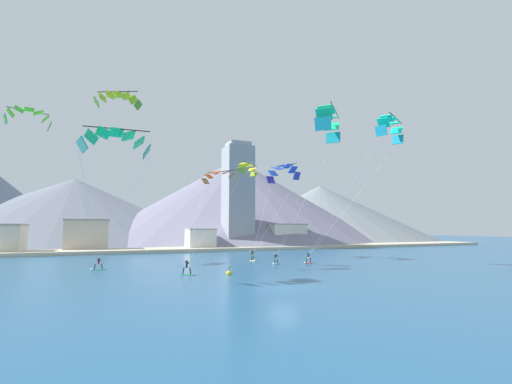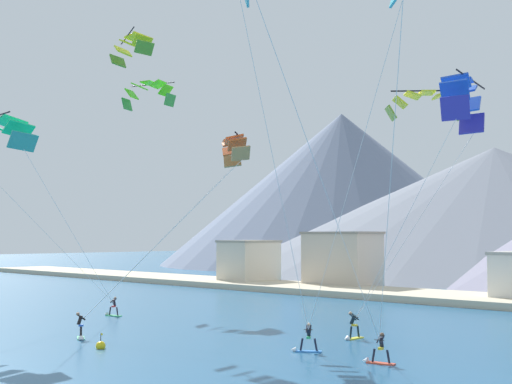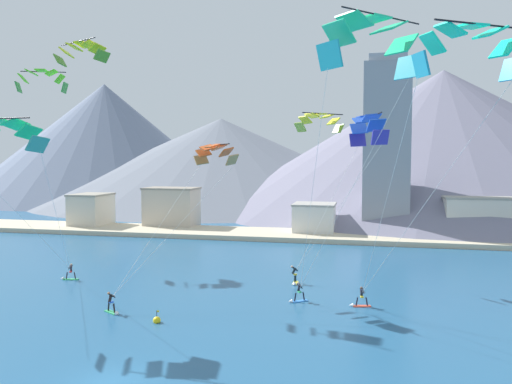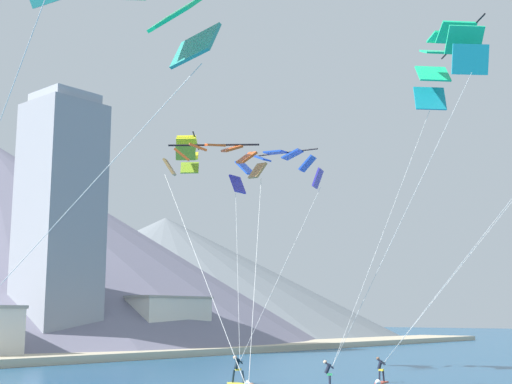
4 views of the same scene
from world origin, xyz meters
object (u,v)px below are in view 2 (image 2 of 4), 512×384
at_px(parafoil_kite_distant_mid_solo, 427,102).
at_px(parafoil_kite_distant_low_drift, 149,92).
at_px(parafoil_kite_far_left, 0,132).
at_px(kitesurfer_mid_center, 81,331).
at_px(race_marker_buoy, 101,346).
at_px(kitesurfer_near_trail, 352,330).
at_px(parafoil_kite_near_trail, 461,98).
at_px(parafoil_kite_mid_center, 233,148).
at_px(kitesurfer_far_left, 112,310).
at_px(kitesurfer_far_right, 377,355).
at_px(kitesurfer_near_lead, 305,343).
at_px(parafoil_kite_distant_high_outer, 132,46).

bearing_deg(parafoil_kite_distant_mid_solo, parafoil_kite_distant_low_drift, 177.16).
bearing_deg(parafoil_kite_far_left, parafoil_kite_distant_mid_solo, 43.10).
bearing_deg(kitesurfer_mid_center, parafoil_kite_far_left, -167.08).
bearing_deg(race_marker_buoy, kitesurfer_near_trail, 58.43).
bearing_deg(parafoil_kite_distant_mid_solo, parafoil_kite_near_trail, -40.88).
xyz_separation_m(parafoil_kite_mid_center, parafoil_kite_far_left, (-13.58, -9.64, 1.44)).
distance_m(kitesurfer_far_left, kitesurfer_far_right, 28.01).
height_order(kitesurfer_far_left, parafoil_kite_mid_center, parafoil_kite_mid_center).
bearing_deg(parafoil_kite_near_trail, race_marker_buoy, -132.99).
bearing_deg(parafoil_kite_distant_mid_solo, kitesurfer_far_left, -157.33).
bearing_deg(parafoil_kite_near_trail, kitesurfer_far_right, -92.88).
bearing_deg(parafoil_kite_far_left, kitesurfer_mid_center, 12.92).
height_order(kitesurfer_near_trail, kitesurfer_far_left, kitesurfer_near_trail).
bearing_deg(kitesurfer_far_left, parafoil_kite_far_left, -81.17).
bearing_deg(kitesurfer_near_lead, parafoil_kite_distant_high_outer, 171.21).
relative_size(parafoil_kite_distant_low_drift, parafoil_kite_distant_mid_solo, 1.21).
bearing_deg(parafoil_kite_distant_high_outer, kitesurfer_near_trail, 7.14).
bearing_deg(parafoil_kite_distant_high_outer, parafoil_kite_distant_mid_solo, 22.78).
relative_size(kitesurfer_near_trail, parafoil_kite_far_left, 0.13).
bearing_deg(kitesurfer_mid_center, parafoil_kite_distant_high_outer, 130.04).
bearing_deg(race_marker_buoy, kitesurfer_mid_center, 163.18).
height_order(kitesurfer_near_lead, parafoil_kite_distant_high_outer, parafoil_kite_distant_high_outer).
xyz_separation_m(kitesurfer_far_right, parafoil_kite_distant_high_outer, (-26.27, 3.51, 21.67)).
relative_size(parafoil_kite_far_left, parafoil_kite_distant_low_drift, 2.23).
height_order(parafoil_kite_mid_center, parafoil_kite_distant_high_outer, parafoil_kite_distant_high_outer).
bearing_deg(kitesurfer_near_trail, kitesurfer_mid_center, -135.82).
distance_m(kitesurfer_near_lead, parafoil_kite_mid_center, 14.18).
height_order(kitesurfer_far_left, kitesurfer_far_right, kitesurfer_far_right).
distance_m(kitesurfer_near_trail, race_marker_buoy, 15.52).
height_order(kitesurfer_far_right, parafoil_kite_far_left, parafoil_kite_far_left).
xyz_separation_m(kitesurfer_near_trail, kitesurfer_far_right, (6.05, -6.05, -0.11)).
bearing_deg(parafoil_kite_mid_center, kitesurfer_near_trail, 32.02).
height_order(kitesurfer_near_lead, kitesurfer_near_trail, kitesurfer_near_trail).
xyz_separation_m(parafoil_kite_far_left, race_marker_buoy, (12.04, 0.54, -13.59)).
distance_m(kitesurfer_near_lead, parafoil_kite_distant_low_drift, 41.98).
height_order(parafoil_kite_mid_center, race_marker_buoy, parafoil_kite_mid_center).
distance_m(kitesurfer_far_right, parafoil_kite_distant_low_drift, 46.16).
height_order(parafoil_kite_near_trail, parafoil_kite_distant_high_outer, parafoil_kite_distant_high_outer).
bearing_deg(kitesurfer_far_right, kitesurfer_near_lead, 177.38).
distance_m(kitesurfer_near_trail, parafoil_kite_distant_mid_solo, 16.74).
bearing_deg(parafoil_kite_far_left, parafoil_kite_distant_low_drift, 118.93).
distance_m(parafoil_kite_mid_center, race_marker_buoy, 15.26).
bearing_deg(kitesurfer_near_trail, parafoil_kite_far_left, -145.69).
relative_size(parafoil_kite_near_trail, parafoil_kite_far_left, 1.08).
distance_m(parafoil_kite_distant_high_outer, race_marker_buoy, 27.25).
bearing_deg(parafoil_kite_mid_center, parafoil_kite_far_left, -144.63).
height_order(kitesurfer_far_right, parafoil_kite_mid_center, parafoil_kite_mid_center).
bearing_deg(parafoil_kite_distant_mid_solo, parafoil_kite_mid_center, -127.36).
distance_m(kitesurfer_near_trail, parafoil_kite_distant_high_outer, 29.67).
height_order(kitesurfer_mid_center, race_marker_buoy, kitesurfer_mid_center).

